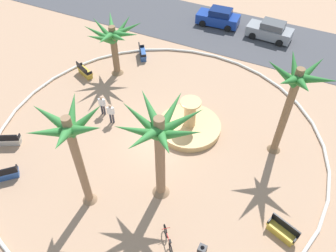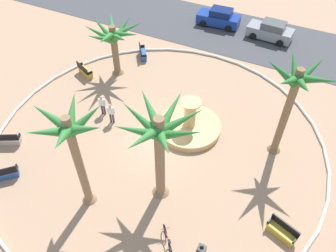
% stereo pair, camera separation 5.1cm
% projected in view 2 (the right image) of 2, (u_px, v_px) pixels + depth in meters
% --- Properties ---
extents(ground_plane, '(80.00, 80.00, 0.00)m').
position_uv_depth(ground_plane, '(159.00, 140.00, 22.13)').
color(ground_plane, tan).
extents(plaza_curb, '(21.47, 21.47, 0.20)m').
position_uv_depth(plaza_curb, '(159.00, 139.00, 22.06)').
color(plaza_curb, silver).
rests_on(plaza_curb, ground).
extents(street_asphalt, '(48.00, 8.00, 0.03)m').
position_uv_depth(street_asphalt, '(233.00, 33.00, 31.63)').
color(street_asphalt, '#424247').
rests_on(street_asphalt, ground).
extents(fountain, '(4.24, 4.24, 2.47)m').
position_uv_depth(fountain, '(189.00, 126.00, 22.57)').
color(fountain, tan).
rests_on(fountain, ground).
extents(palm_tree_near_fountain, '(3.79, 3.67, 6.56)m').
position_uv_depth(palm_tree_near_fountain, '(294.00, 91.00, 18.04)').
color(palm_tree_near_fountain, brown).
rests_on(palm_tree_near_fountain, ground).
extents(palm_tree_by_curb, '(4.35, 4.58, 6.15)m').
position_uv_depth(palm_tree_by_curb, '(159.00, 138.00, 16.04)').
color(palm_tree_by_curb, '#8E6B4C').
rests_on(palm_tree_by_curb, ground).
extents(palm_tree_mid_plaza, '(3.73, 3.56, 6.68)m').
position_uv_depth(palm_tree_mid_plaza, '(72.00, 141.00, 15.42)').
color(palm_tree_mid_plaza, '#8E6B4C').
rests_on(palm_tree_mid_plaza, ground).
extents(palm_tree_far_side, '(4.53, 4.55, 4.39)m').
position_uv_depth(palm_tree_far_side, '(113.00, 37.00, 24.93)').
color(palm_tree_far_side, brown).
rests_on(palm_tree_far_side, ground).
extents(bench_east, '(1.65, 1.19, 1.00)m').
position_uv_depth(bench_east, '(8.00, 140.00, 21.66)').
color(bench_east, beige).
rests_on(bench_east, ground).
extents(bench_west, '(1.49, 1.48, 1.00)m').
position_uv_depth(bench_west, '(5.00, 174.00, 19.76)').
color(bench_west, '#335BA8').
rests_on(bench_west, ground).
extents(bench_north, '(1.33, 1.59, 1.00)m').
position_uv_depth(bench_north, '(143.00, 54.00, 28.60)').
color(bench_north, '#335BA8').
rests_on(bench_north, ground).
extents(bench_southeast, '(1.67, 1.01, 1.00)m').
position_uv_depth(bench_southeast, '(282.00, 232.00, 17.22)').
color(bench_southeast, gold).
rests_on(bench_southeast, ground).
extents(bench_southwest, '(1.67, 1.09, 1.00)m').
position_uv_depth(bench_southwest, '(85.00, 72.00, 26.81)').
color(bench_southwest, gold).
rests_on(bench_southwest, ground).
extents(bicycle_red_frame, '(1.18, 1.33, 0.94)m').
position_uv_depth(bicycle_red_frame, '(168.00, 240.00, 16.87)').
color(bicycle_red_frame, black).
rests_on(bicycle_red_frame, ground).
extents(person_cyclist_photo, '(0.52, 0.27, 1.62)m').
position_uv_depth(person_cyclist_photo, '(102.00, 104.00, 23.24)').
color(person_cyclist_photo, '#33333D').
rests_on(person_cyclist_photo, ground).
extents(person_pedestrian_stroll, '(0.51, 0.30, 1.62)m').
position_uv_depth(person_pedestrian_stroll, '(111.00, 113.00, 22.64)').
color(person_pedestrian_stroll, '#33333D').
rests_on(person_pedestrian_stroll, ground).
extents(parked_car_leftmost, '(4.11, 2.13, 1.67)m').
position_uv_depth(parked_car_leftmost, '(219.00, 18.00, 32.10)').
color(parked_car_leftmost, navy).
rests_on(parked_car_leftmost, ground).
extents(parked_car_second, '(4.07, 2.06, 1.67)m').
position_uv_depth(parked_car_second, '(270.00, 31.00, 30.38)').
color(parked_car_second, gray).
rests_on(parked_car_second, ground).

